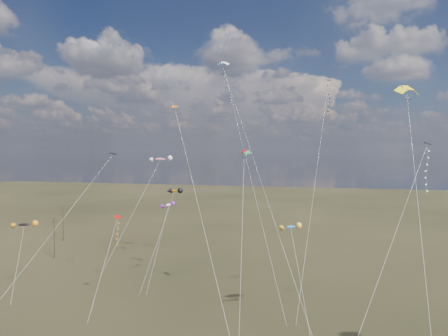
% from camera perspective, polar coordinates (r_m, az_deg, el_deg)
% --- Properties ---
extents(utility_pole_near, '(1.40, 0.20, 8.00)m').
position_cam_1_polar(utility_pole_near, '(88.00, -23.09, -9.16)').
color(utility_pole_near, black).
rests_on(utility_pole_near, ground).
extents(utility_pole_far, '(1.40, 0.20, 8.00)m').
position_cam_1_polar(utility_pole_far, '(103.75, -21.98, -7.39)').
color(utility_pole_far, black).
rests_on(utility_pole_far, ground).
extents(diamond_black_high, '(4.59, 23.23, 33.77)m').
position_cam_1_polar(diamond_black_high, '(69.90, 14.50, 8.45)').
color(diamond_black_high, black).
rests_on(diamond_black_high, ground).
extents(diamond_navy_tall, '(14.31, 25.11, 36.78)m').
position_cam_1_polar(diamond_navy_tall, '(72.76, 0.70, 10.18)').
color(diamond_navy_tall, '#0E1A4C').
rests_on(diamond_navy_tall, ground).
extents(diamond_black_mid, '(10.57, 15.45, 21.24)m').
position_cam_1_polar(diamond_black_mid, '(63.36, -19.31, -3.09)').
color(diamond_black_mid, black).
rests_on(diamond_black_mid, ground).
extents(diamond_red_low, '(1.20, 7.69, 12.47)m').
position_cam_1_polar(diamond_red_low, '(58.39, -15.07, -9.15)').
color(diamond_red_low, '#B40B06').
rests_on(diamond_red_low, ground).
extents(diamond_navy_right, '(10.63, 14.42, 22.55)m').
position_cam_1_polar(diamond_navy_right, '(50.71, 26.62, -1.09)').
color(diamond_navy_right, '#0F1955').
rests_on(diamond_navy_right, ground).
extents(diamond_orange_center, '(12.84, 16.29, 27.51)m').
position_cam_1_polar(diamond_orange_center, '(47.03, -4.74, -0.96)').
color(diamond_orange_center, orange).
rests_on(diamond_orange_center, ground).
extents(parafoil_yellow, '(2.87, 19.37, 28.44)m').
position_cam_1_polar(parafoil_yellow, '(44.11, 24.77, 10.22)').
color(parafoil_yellow, yellow).
rests_on(parafoil_yellow, ground).
extents(parafoil_blue_white, '(16.84, 21.98, 36.89)m').
position_cam_1_polar(parafoil_blue_white, '(68.94, -0.02, 14.54)').
color(parafoil_blue_white, '#1570BA').
rests_on(parafoil_blue_white, ground).
extents(parafoil_tricolor, '(3.41, 15.51, 22.07)m').
position_cam_1_polar(parafoil_tricolor, '(54.82, 2.90, 2.32)').
color(parafoil_tricolor, yellow).
rests_on(parafoil_tricolor, ground).
extents(novelty_black_orange, '(3.78, 6.72, 10.84)m').
position_cam_1_polar(novelty_black_orange, '(68.27, -26.66, -7.25)').
color(novelty_black_orange, black).
rests_on(novelty_black_orange, ground).
extents(novelty_orange_black, '(3.07, 11.81, 15.16)m').
position_cam_1_polar(novelty_orange_black, '(69.47, -7.12, -3.31)').
color(novelty_orange_black, '#CB6A0E').
rests_on(novelty_orange_black, ground).
extents(novelty_white_purple, '(1.70, 8.20, 13.16)m').
position_cam_1_polar(novelty_white_purple, '(65.79, -7.95, -5.27)').
color(novelty_white_purple, white).
rests_on(novelty_white_purple, ground).
extents(novelty_redwhite_stripe, '(9.37, 10.43, 20.56)m').
position_cam_1_polar(novelty_redwhite_stripe, '(75.00, -9.13, 1.22)').
color(novelty_redwhite_stripe, red).
rests_on(novelty_redwhite_stripe, ground).
extents(novelty_blue_yellow, '(4.38, 8.97, 12.72)m').
position_cam_1_polar(novelty_blue_yellow, '(49.65, 9.56, -8.37)').
color(novelty_blue_yellow, blue).
rests_on(novelty_blue_yellow, ground).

